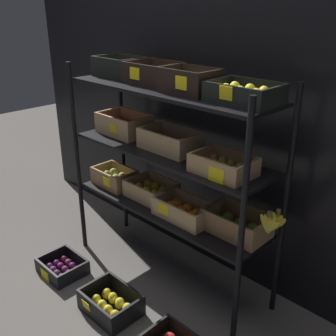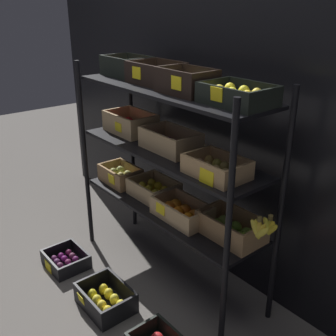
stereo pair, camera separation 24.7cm
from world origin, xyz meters
TOP-DOWN VIEW (x-y plane):
  - ground_plane at (0.00, 0.00)m, footprint 10.00×10.00m
  - storefront_wall at (0.00, 0.41)m, footprint 3.81×0.12m
  - display_rack at (0.01, 0.01)m, footprint 1.53×0.45m
  - crate_ground_plum at (-0.54, -0.51)m, footprint 0.30×0.26m
  - crate_ground_lemon at (0.01, -0.51)m, footprint 0.35×0.27m

SIDE VIEW (x-z plane):
  - ground_plane at x=0.00m, z-range 0.00..0.00m
  - crate_ground_plum at x=-0.54m, z-range -0.01..0.09m
  - crate_ground_lemon at x=0.01m, z-range -0.02..0.12m
  - display_rack at x=0.01m, z-range 0.20..1.64m
  - storefront_wall at x=0.00m, z-range 0.00..2.59m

